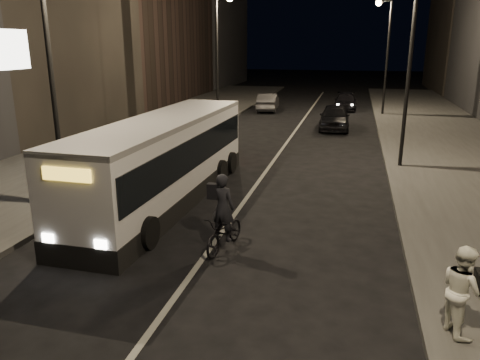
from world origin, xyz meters
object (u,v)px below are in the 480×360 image
Objects in this scene: car_near at (334,117)px; cyclist_on_bicycle at (224,225)px; streetlight_right_mid at (405,41)px; streetlight_left_near at (55,40)px; city_bus at (165,157)px; car_mid at (268,102)px; streetlight_right_far at (385,42)px; streetlight_left_far at (221,42)px; pedestrian_woman at (462,290)px; car_far at (346,102)px.

cyclist_on_bicycle is at bearing -97.44° from car_near.
streetlight_right_mid is 12.00m from cyclist_on_bicycle.
streetlight_right_mid is at bearing 36.88° from streetlight_left_near.
car_mid is (-0.68, 23.11, -0.87)m from city_bus.
streetlight_right_far is 1.90× the size of car_mid.
streetlight_right_far is at bearing 91.25° from cyclist_on_bicycle.
pedestrian_woman is at bearing -64.20° from streetlight_left_far.
streetlight_right_far is 12.24m from streetlight_left_far.
pedestrian_woman is at bearing -15.49° from cyclist_on_bicycle.
streetlight_left_near is 1.90× the size of car_mid.
city_bus is 16.56m from car_near.
streetlight_left_near is 19.46m from car_near.
streetlight_right_mid is at bearing -73.78° from car_near.
streetlight_right_far reaches higher than city_bus.
pedestrian_woman is at bearing -88.78° from streetlight_right_mid.
car_mid is 0.97× the size of car_far.
car_far is (5.42, 25.37, -0.93)m from city_bus.
pedestrian_woman is at bearing -89.46° from streetlight_right_far.
car_near reaches higher than car_far.
pedestrian_woman is 0.40× the size of car_mid.
car_far is (-2.55, 2.89, -4.72)m from streetlight_right_far.
car_near is (-3.01, -6.70, -4.59)m from streetlight_right_far.
streetlight_right_mid is 0.75× the size of city_bus.
streetlight_right_mid is at bearing -43.16° from streetlight_left_far.
streetlight_right_mid is 10.80m from car_near.
streetlight_left_far reaches higher than city_bus.
cyclist_on_bicycle is at bearing -95.10° from car_far.
pedestrian_woman is at bearing -83.22° from car_near.
car_near is at bearing 73.97° from city_bus.
car_far is at bearing 97.70° from streetlight_right_mid.
streetlight_left_far is 1.90× the size of car_mid.
streetlight_right_mid is 13.33m from streetlight_left_near.
streetlight_left_near is at bearing -107.17° from car_far.
car_mid is at bearing 73.09° from streetlight_left_far.
streetlight_right_far is at bearing 90.00° from streetlight_right_mid.
streetlight_right_far reaches higher than car_far.
city_bus reaches higher than car_mid.
streetlight_right_mid is at bearing 112.30° from car_mid.
city_bus is at bearing 29.44° from streetlight_left_near.
streetlight_right_far is 0.75× the size of city_bus.
streetlight_right_far and streetlight_left_near have the same top height.
car_mid is at bearing 125.81° from car_near.
streetlight_left_near reaches higher than car_far.
streetlight_right_mid reaches higher than city_bus.
car_far is at bearing 85.52° from car_near.
streetlight_right_far reaches higher than car_near.
streetlight_right_mid is 19.63m from car_far.
city_bus reaches higher than car_far.
streetlight_right_far is 1.83× the size of car_far.
streetlight_left_far is at bearing 90.00° from streetlight_left_near.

